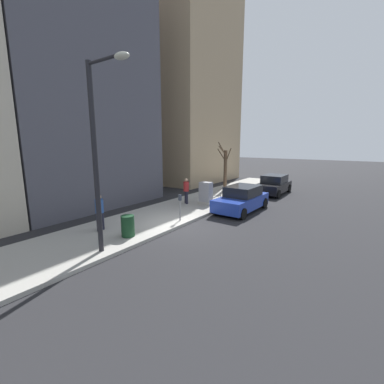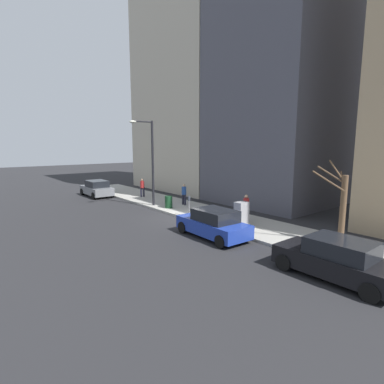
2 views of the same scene
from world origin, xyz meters
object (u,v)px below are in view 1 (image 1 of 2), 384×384
Objects in this scene: utility_box at (206,193)px; office_block_center at (56,37)px; parked_car_blue at (242,199)px; pedestrian_near_meter at (186,189)px; parking_meter at (180,205)px; trash_bin at (128,226)px; parked_car_black at (274,185)px; bare_tree at (225,168)px; streetlamp at (99,144)px; office_tower_left at (179,82)px; pedestrian_midblock at (100,210)px.

office_block_center is (8.86, 4.05, 9.90)m from utility_box.
pedestrian_near_meter reaches higher than parked_car_blue.
parking_meter is 3.10m from trash_bin.
parked_car_black is 13.68m from trash_bin.
parking_meter is 0.81× the size of pedestrian_near_meter.
bare_tree is at bearing -51.11° from parked_car_blue.
utility_box is 9.11m from streetlamp.
parked_car_black is at bearing -94.90° from streetlamp.
bare_tree reaches higher than parked_car_blue.
office_tower_left is at bearing -36.12° from parked_car_blue.
office_block_center reaches higher than parked_car_blue.
trash_bin is at bearing 81.58° from parking_meter.
parking_meter is at bearing 127.56° from office_tower_left.
utility_box is 0.07× the size of office_block_center.
utility_box is 1.30m from pedestrian_near_meter.
office_tower_left reaches higher than pedestrian_midblock.
trash_bin is at bearing 75.92° from parked_car_blue.
office_tower_left reaches higher than pedestrian_near_meter.
trash_bin is 0.04× the size of office_tower_left.
bare_tree reaches higher than parking_meter.
parked_car_blue is 6.26m from bare_tree.
pedestrian_near_meter is (1.51, -6.27, 0.49)m from trash_bin.
bare_tree is 0.19× the size of office_tower_left.
office_tower_left is (9.65, -16.17, 9.88)m from trash_bin.
office_block_center reaches higher than parking_meter.
streetlamp is at bearing 111.25° from trash_bin.
parked_car_blue is at bearing 127.12° from bare_tree.
streetlamp is 3.92× the size of pedestrian_midblock.
parked_car_black is 7.04m from utility_box.
office_block_center is at bearing 22.39° from parked_car_blue.
office_tower_left is at bearing -162.46° from pedestrian_midblock.
office_block_center reaches higher than pedestrian_midblock.
streetlamp is 3.93m from pedestrian_midblock.
pedestrian_midblock is at bearing 127.54° from pedestrian_near_meter.
streetlamp is at bearing 84.87° from parked_car_black.
office_tower_left is at bearing -52.44° from parking_meter.
parking_meter is 1.50× the size of trash_bin.
pedestrian_near_meter is (3.53, 0.82, 0.35)m from parked_car_blue.
office_block_center is (9.71, 0.19, 9.77)m from parking_meter.
trash_bin is at bearing 98.02° from bare_tree.
pedestrian_midblock is at bearing 116.17° from office_tower_left.
streetlamp is at bearing 99.64° from bare_tree.
office_block_center is at bearing 1.13° from parking_meter.
pedestrian_near_meter is at bearing 170.53° from pedestrian_midblock.
parking_meter is 19.09m from office_tower_left.
office_tower_left reaches higher than parked_car_blue.
parked_car_black is 2.53× the size of pedestrian_midblock.
bare_tree is 2.40× the size of pedestrian_midblock.
parked_car_blue is at bearing 144.94° from pedestrian_midblock.
pedestrian_near_meter reaches higher than parked_car_black.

